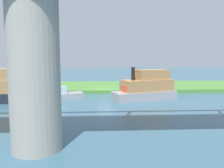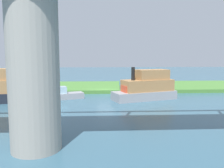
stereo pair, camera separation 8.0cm
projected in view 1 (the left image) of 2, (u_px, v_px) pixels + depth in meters
ground_plane at (105, 94)px, 32.76m from camera, size 160.00×160.00×0.00m
grassy_bank at (104, 87)px, 38.68m from camera, size 80.00×12.00×0.50m
bridge_pylon at (34, 70)px, 12.73m from camera, size 2.80×2.80×9.10m
person_on_bank at (121, 84)px, 33.84m from camera, size 0.51×0.51×1.39m
mooring_post at (129, 86)px, 34.24m from camera, size 0.20×0.20×0.84m
riverboat_paddlewheel at (146, 87)px, 28.43m from camera, size 8.27×4.97×4.01m
pontoon_yellow at (63, 95)px, 28.80m from camera, size 4.97×3.16×1.56m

